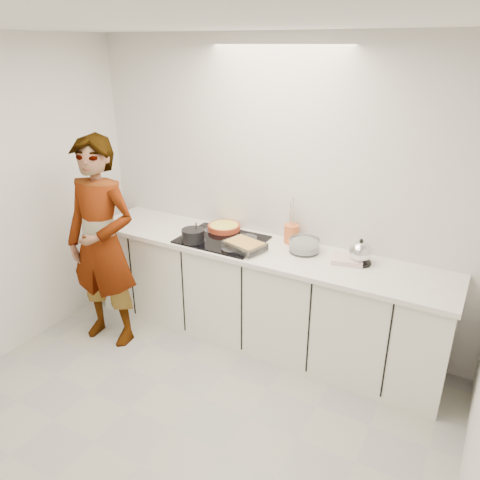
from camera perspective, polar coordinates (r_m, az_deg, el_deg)
The scene contains 14 objects.
floor at distance 3.58m, azimuth -8.16°, elevation -21.86°, with size 3.60×3.20×0.00m, color #AAAA9E.
ceiling at distance 2.56m, azimuth -11.69°, elevation 24.59°, with size 3.60×3.20×0.00m, color white.
wall_back at distance 4.10m, azimuth 4.40°, elevation 5.69°, with size 3.60×0.00×2.60m, color silver.
base_cabinets at distance 4.18m, azimuth 2.16°, elevation -6.86°, with size 3.20×0.58×0.87m, color white.
countertop at distance 3.97m, azimuth 2.26°, elevation -1.14°, with size 3.24×0.64×0.04m, color white.
hob at distance 4.10m, azimuth -2.21°, elevation 0.07°, with size 0.72×0.54×0.01m, color black.
tart_dish at distance 4.29m, azimuth -1.96°, elevation 1.60°, with size 0.31×0.31×0.05m.
saucepan at distance 4.04m, azimuth -5.74°, elevation 0.57°, with size 0.26×0.26×0.19m.
baking_dish at distance 3.88m, azimuth 0.58°, elevation -0.61°, with size 0.37×0.31×0.06m.
mixing_bowl at distance 3.89m, azimuth 7.85°, elevation -0.73°, with size 0.33×0.33×0.12m.
tea_towel at distance 3.78m, azimuth 12.97°, elevation -2.40°, with size 0.24×0.18×0.04m, color white.
kettle at distance 3.76m, azimuth 14.43°, elevation -1.56°, with size 0.22×0.22×0.21m.
utensil_crock at distance 4.05m, azimuth 6.29°, elevation 0.77°, with size 0.13×0.13×0.16m, color orange.
cook at distance 4.16m, azimuth -16.48°, elevation -0.48°, with size 0.68×0.44×1.85m, color white.
Camera 1 is at (1.64, -1.96, 2.50)m, focal length 35.00 mm.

